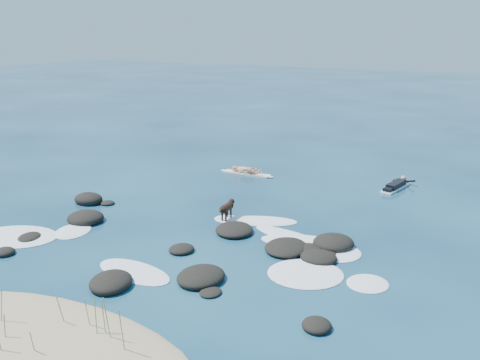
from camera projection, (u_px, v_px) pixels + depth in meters
The scene contains 8 objects.
ground at pixel (213, 234), 19.38m from camera, with size 160.00×160.00×0.00m, color #0A2642.
sand_dune at pixel (33, 350), 12.42m from camera, with size 9.00×4.40×0.60m, color #9E8966.
dune_grass at pixel (54, 322), 12.44m from camera, with size 4.15×1.93×1.23m.
reef_rocks at pixel (192, 243), 18.35m from camera, with size 13.39×7.55×0.57m.
breaking_foam at pixel (204, 246), 18.31m from camera, with size 14.67×8.16×0.12m.
standing_surfer_rig at pixel (247, 162), 27.05m from camera, with size 2.99×0.60×1.71m.
paddling_surfer_rig at pixel (396, 185), 24.82m from camera, with size 1.22×2.57×0.44m.
dog at pixel (227, 207), 20.70m from camera, with size 0.34×1.23×0.78m.
Camera 1 is at (9.34, -15.52, 7.25)m, focal length 40.00 mm.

